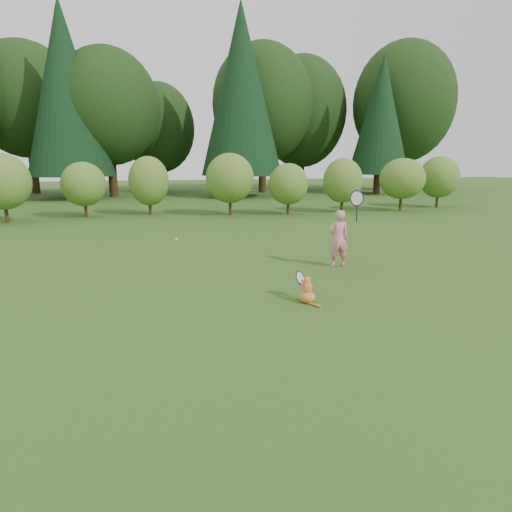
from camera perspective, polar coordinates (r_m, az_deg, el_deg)
name	(u,v)px	position (r m, az deg, el deg)	size (l,w,h in m)	color
ground	(256,304)	(7.71, -0.04, -6.43)	(100.00, 100.00, 0.00)	#2F4C15
shrub_row	(190,185)	(20.19, -8.86, 9.33)	(28.00, 3.00, 2.80)	#436820
woodland_backdrop	(173,82)	(30.54, -11.03, 21.82)	(48.00, 10.00, 15.00)	black
child	(339,237)	(10.43, 11.00, 2.48)	(0.79, 0.49, 2.05)	pink
cat	(307,289)	(7.81, 6.82, -4.33)	(0.37, 0.73, 0.65)	#D45B28
tennis_ball	(176,239)	(9.09, -10.59, 2.18)	(0.06, 0.06, 0.06)	#D3E91B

